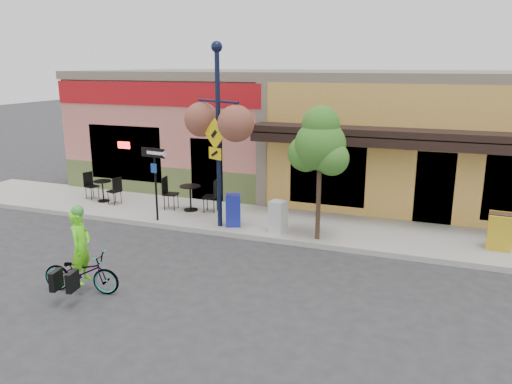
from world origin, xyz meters
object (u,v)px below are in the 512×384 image
at_px(building, 321,130).
at_px(street_tree, 319,173).
at_px(one_way_sign, 156,185).
at_px(newspaper_box_blue, 233,210).
at_px(cyclist_rider, 82,258).
at_px(newspaper_box_grey, 278,217).
at_px(bicycle, 81,272).
at_px(lamp_post, 218,137).

xyz_separation_m(building, street_tree, (1.54, -6.64, -0.28)).
bearing_deg(street_tree, one_way_sign, -178.97).
distance_m(building, newspaper_box_blue, 6.69).
bearing_deg(cyclist_rider, street_tree, -50.68).
distance_m(cyclist_rider, newspaper_box_blue, 5.08).
distance_m(building, newspaper_box_grey, 6.73).
height_order(building, newspaper_box_grey, building).
relative_size(bicycle, lamp_post, 0.33).
distance_m(cyclist_rider, newspaper_box_grey, 5.54).
bearing_deg(one_way_sign, lamp_post, 12.49).
bearing_deg(cyclist_rider, newspaper_box_grey, -40.63).
relative_size(lamp_post, newspaper_box_grey, 5.71).
bearing_deg(building, newspaper_box_grey, -86.71).
relative_size(lamp_post, one_way_sign, 2.35).
distance_m(bicycle, street_tree, 6.33).
bearing_deg(street_tree, bicycle, -130.82).
relative_size(building, one_way_sign, 8.18).
bearing_deg(newspaper_box_blue, street_tree, -27.39).
bearing_deg(building, cyclist_rider, -102.14).
bearing_deg(bicycle, cyclist_rider, -100.21).
bearing_deg(newspaper_box_grey, cyclist_rider, -106.85).
relative_size(one_way_sign, newspaper_box_blue, 2.36).
bearing_deg(newspaper_box_grey, lamp_post, -165.27).
relative_size(one_way_sign, newspaper_box_grey, 2.43).
bearing_deg(one_way_sign, bicycle, -71.01).
xyz_separation_m(cyclist_rider, street_tree, (3.97, 4.65, 1.18)).
height_order(lamp_post, newspaper_box_grey, lamp_post).
bearing_deg(building, bicycle, -102.38).
xyz_separation_m(building, cyclist_rider, (-2.43, -11.29, -1.46)).
xyz_separation_m(bicycle, street_tree, (4.02, 4.65, 1.52)).
relative_size(newspaper_box_blue, newspaper_box_grey, 1.03).
distance_m(one_way_sign, street_tree, 4.99).
height_order(bicycle, newspaper_box_blue, newspaper_box_blue).
distance_m(lamp_post, street_tree, 3.04).
xyz_separation_m(bicycle, newspaper_box_grey, (2.85, 4.77, 0.16)).
relative_size(cyclist_rider, street_tree, 0.44).
height_order(bicycle, cyclist_rider, cyclist_rider).
distance_m(cyclist_rider, lamp_post, 5.23).
bearing_deg(newspaper_box_grey, building, 106.86).
bearing_deg(bicycle, street_tree, -51.04).
relative_size(bicycle, cyclist_rider, 1.07).
height_order(newspaper_box_grey, street_tree, street_tree).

